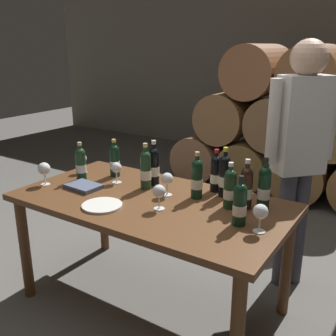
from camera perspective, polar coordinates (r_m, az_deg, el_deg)
ground_plane at (r=2.80m, az=-2.36°, el=-19.11°), size 14.00×14.00×0.00m
cellar_back_wall at (r=6.17m, az=21.34°, el=13.86°), size 10.00×0.24×2.80m
barrel_stack at (r=4.71m, az=16.19°, el=5.23°), size 2.49×0.90×1.69m
dining_table at (r=2.46m, az=-2.55°, el=-6.54°), size 1.70×0.90×0.76m
wine_bottle_0 at (r=2.84m, az=-7.83°, el=1.16°), size 0.07×0.07×0.27m
wine_bottle_1 at (r=2.56m, az=-3.29°, el=-0.20°), size 0.07×0.07×0.31m
wine_bottle_2 at (r=2.30m, az=11.37°, el=-2.78°), size 0.07×0.07×0.30m
wine_bottle_3 at (r=2.29m, az=9.04°, el=-2.94°), size 0.07×0.07×0.28m
wine_bottle_4 at (r=2.31m, az=13.88°, el=-2.77°), size 0.07×0.07×0.31m
wine_bottle_5 at (r=2.46m, az=8.29°, el=-1.10°), size 0.07×0.07×0.32m
wine_bottle_6 at (r=2.54m, az=7.03°, el=-0.75°), size 0.07×0.07×0.28m
wine_bottle_7 at (r=2.08m, az=10.47°, el=-5.16°), size 0.07×0.07×0.27m
wine_bottle_8 at (r=2.64m, az=-2.07°, el=0.32°), size 0.07×0.07×0.31m
wine_bottle_9 at (r=2.41m, az=4.24°, el=-1.51°), size 0.07×0.07×0.30m
wine_bottle_10 at (r=2.80m, az=-12.64°, el=0.63°), size 0.07×0.07×0.27m
wine_glass_0 at (r=2.24m, az=-1.32°, el=-3.54°), size 0.08×0.08×0.15m
wine_glass_1 at (r=2.45m, az=-0.12°, el=-1.69°), size 0.08×0.08×0.15m
wine_glass_2 at (r=2.70m, az=-7.57°, el=-0.06°), size 0.07×0.07×0.15m
wine_glass_3 at (r=2.97m, az=-12.45°, el=1.23°), size 0.07×0.07×0.14m
wine_glass_4 at (r=2.03m, az=13.38°, el=-6.36°), size 0.08×0.08×0.15m
wine_glass_5 at (r=2.77m, az=-17.68°, el=-0.17°), size 0.08×0.08×0.16m
tasting_notebook at (r=2.66m, az=-12.24°, el=-2.66°), size 0.23×0.17×0.03m
serving_plate at (r=2.35m, az=-9.62°, el=-5.43°), size 0.24×0.24×0.01m
sommelier_presenting at (r=2.73m, az=18.74°, el=3.24°), size 0.36×0.39×1.72m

